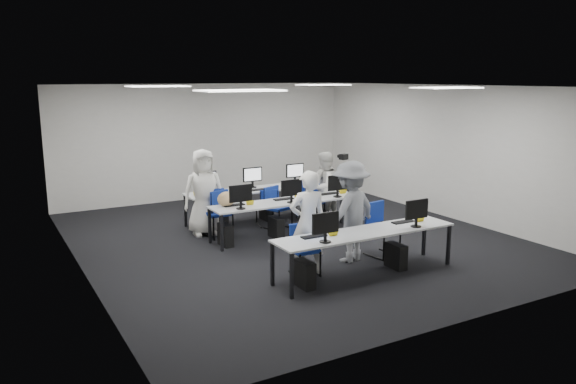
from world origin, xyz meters
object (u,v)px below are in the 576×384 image
student_1 (324,187)px  photographer (351,212)px  desk_front (366,234)px  chair_7 (309,208)px  chair_0 (304,259)px  chair_3 (278,216)px  chair_4 (311,210)px  chair_6 (267,214)px  student_2 (204,192)px  chair_2 (218,222)px  chair_1 (382,239)px  desk_mid (287,203)px  chair_5 (214,220)px  student_3 (326,187)px  student_0 (308,223)px

student_1 → photographer: (-1.08, -2.51, 0.10)m
desk_front → chair_7: 3.70m
desk_front → chair_0: chair_0 is taller
chair_0 → chair_3: chair_3 is taller
chair_4 → chair_6: (-0.97, 0.26, -0.03)m
student_2 → chair_0: bearing=-72.8°
chair_2 → chair_1: bearing=-52.2°
desk_mid → student_1: 1.42m
student_1 → chair_6: bearing=-36.6°
chair_0 → chair_6: same height
chair_4 → photographer: (-0.80, -2.57, 0.59)m
desk_front → chair_3: (0.10, 3.19, -0.40)m
chair_1 → chair_5: chair_1 is taller
chair_0 → chair_1: bearing=9.7°
desk_front → chair_1: size_ratio=3.34×
chair_2 → student_2: 0.67m
desk_front → chair_7: chair_7 is taller
chair_3 → chair_6: size_ratio=1.08×
chair_7 → photographer: photographer is taller
chair_4 → student_1: student_1 is taller
chair_3 → photographer: size_ratio=0.50×
chair_6 → chair_7: 1.05m
student_1 → student_3: size_ratio=1.02×
chair_6 → chair_4: bearing=-2.1°
chair_6 → student_3: bearing=2.7°
chair_0 → chair_7: chair_7 is taller
chair_0 → chair_3: size_ratio=0.92×
desk_mid → chair_2: 1.44m
chair_5 → student_2: (-0.16, 0.09, 0.58)m
student_3 → student_0: bearing=-143.7°
student_1 → student_3: bearing=-167.5°
chair_1 → chair_7: bearing=77.2°
chair_2 → desk_mid: bearing=-29.6°
chair_5 → student_3: size_ratio=0.61×
chair_0 → chair_5: 2.98m
desk_mid → chair_2: size_ratio=3.40×
desk_front → chair_7: bearing=73.0°
chair_2 → chair_7: size_ratio=1.12×
chair_4 → chair_2: bearing=-170.5°
chair_3 → chair_4: chair_4 is taller
student_1 → photographer: 2.73m
chair_2 → student_0: 2.84m
chair_2 → chair_5: (-0.03, 0.18, 0.00)m
desk_front → student_3: size_ratio=2.08×
chair_6 → chair_1: bearing=-60.5°
desk_mid → photographer: (0.20, -1.90, 0.20)m
desk_front → chair_2: 3.51m
chair_5 → chair_6: 1.28m
desk_mid → student_1: bearing=25.6°
chair_5 → photographer: (1.44, -2.75, 0.59)m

